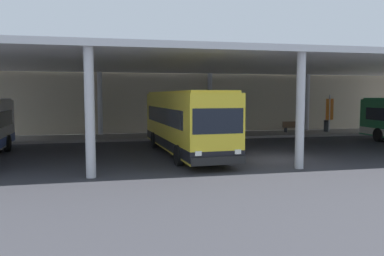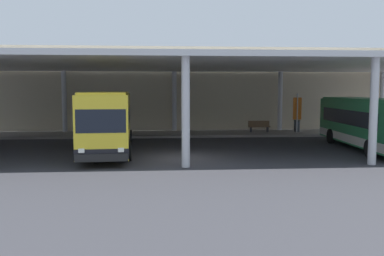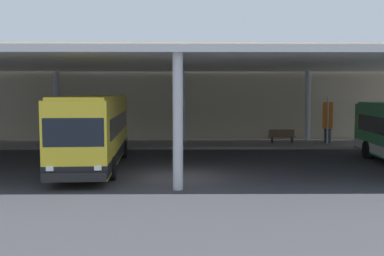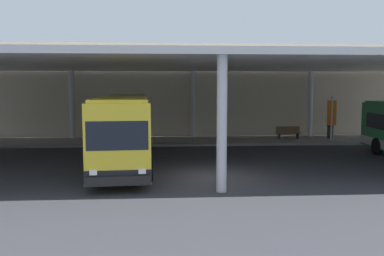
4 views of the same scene
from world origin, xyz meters
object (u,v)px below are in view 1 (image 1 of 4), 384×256
(bus_second_bay, at_px, (185,122))
(banner_sign, at_px, (329,111))
(trash_bin, at_px, (327,126))
(bench_waiting, at_px, (293,127))

(bus_second_bay, xyz_separation_m, banner_sign, (14.25, 8.12, 0.14))
(trash_bin, bearing_deg, banner_sign, -108.92)
(trash_bin, xyz_separation_m, banner_sign, (-0.28, -0.83, 1.30))
(bus_second_bay, bearing_deg, bench_waiting, 38.48)
(bench_waiting, bearing_deg, bus_second_bay, -141.52)
(trash_bin, relative_size, banner_sign, 0.31)
(bench_waiting, distance_m, banner_sign, 3.33)
(bus_second_bay, bearing_deg, banner_sign, 29.67)
(bus_second_bay, distance_m, trash_bin, 17.10)
(bench_waiting, distance_m, trash_bin, 3.22)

